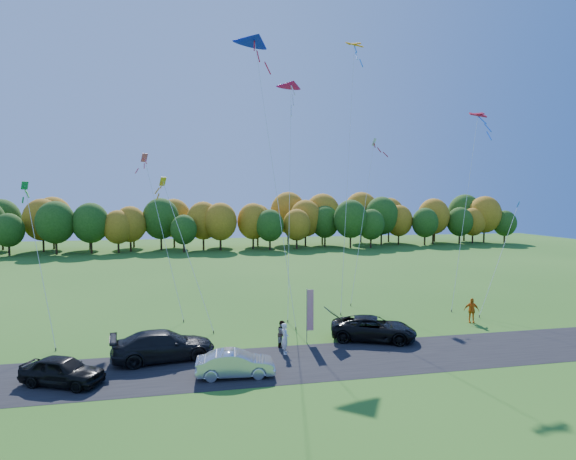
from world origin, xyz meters
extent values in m
plane|color=#295C18|center=(0.00, 0.00, 0.00)|extent=(160.00, 160.00, 0.00)
cube|color=black|center=(0.00, -4.00, 0.01)|extent=(90.00, 6.00, 0.01)
imported|color=black|center=(4.50, -0.86, 0.78)|extent=(6.21, 4.44, 1.57)
imported|color=#BCBCC1|center=(-5.11, -5.32, 0.69)|extent=(4.26, 1.72, 1.38)
imported|color=black|center=(-9.07, -1.99, 0.86)|extent=(6.23, 3.32, 1.72)
imported|color=black|center=(-13.86, -4.66, 0.73)|extent=(4.60, 3.27, 1.45)
imported|color=silver|center=(-1.85, -2.38, 0.95)|extent=(0.57, 0.76, 1.90)
imported|color=gray|center=(-1.77, -1.04, 0.84)|extent=(0.92, 1.01, 1.68)
imported|color=orange|center=(13.46, 1.62, 0.95)|extent=(1.20, 0.86, 1.89)
cylinder|color=#999999|center=(-0.06, -0.62, 1.81)|extent=(0.06, 0.06, 3.62)
cube|color=red|center=(0.17, -0.63, 2.17)|extent=(0.45, 0.04, 2.72)
cube|color=navy|center=(0.17, -0.60, 3.18)|extent=(0.45, 0.03, 0.71)
cylinder|color=#4C3F33|center=(-0.14, 2.39, 0.10)|extent=(0.08, 0.08, 0.20)
cone|color=#0E1BC8|center=(-1.92, 11.47, 23.45)|extent=(3.61, 2.76, 3.94)
cylinder|color=#4C3F33|center=(4.33, 5.71, 0.10)|extent=(0.08, 0.08, 0.20)
cube|color=orange|center=(9.08, 16.50, 25.36)|extent=(3.74, 1.29, 1.39)
cylinder|color=#4C3F33|center=(-0.33, 4.42, 0.10)|extent=(0.08, 0.08, 0.20)
cone|color=#DA0D62|center=(1.78, 13.47, 20.26)|extent=(2.66, 2.03, 2.91)
cylinder|color=#4C3F33|center=(13.75, 4.83, 0.10)|extent=(0.08, 0.08, 0.20)
cube|color=red|center=(19.82, 10.98, 17.59)|extent=(3.29, 1.14, 1.25)
cylinder|color=#4C3F33|center=(-6.02, 2.68, 0.10)|extent=(0.08, 0.08, 0.20)
cube|color=gold|center=(-9.74, 8.91, 10.87)|extent=(1.20, 1.20, 1.42)
cylinder|color=#4C3F33|center=(-15.80, 0.89, 0.10)|extent=(0.08, 0.08, 0.20)
cube|color=#15833C|center=(-19.03, 6.21, 10.42)|extent=(0.98, 0.98, 1.16)
cylinder|color=#4C3F33|center=(6.16, 8.49, 0.10)|extent=(0.08, 0.08, 0.20)
cube|color=silver|center=(11.12, 15.84, 15.37)|extent=(1.33, 1.33, 1.58)
cylinder|color=#4C3F33|center=(-8.18, 6.03, 0.10)|extent=(0.08, 0.08, 0.20)
cube|color=#DB494D|center=(-11.58, 12.88, 13.09)|extent=(1.26, 1.26, 1.49)
cylinder|color=#4C3F33|center=(14.96, 2.80, 0.10)|extent=(0.08, 0.08, 0.20)
cube|color=blue|center=(20.25, 5.48, 8.98)|extent=(0.88, 0.88, 1.03)
camera|label=1|loc=(-6.91, -28.79, 9.48)|focal=28.00mm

